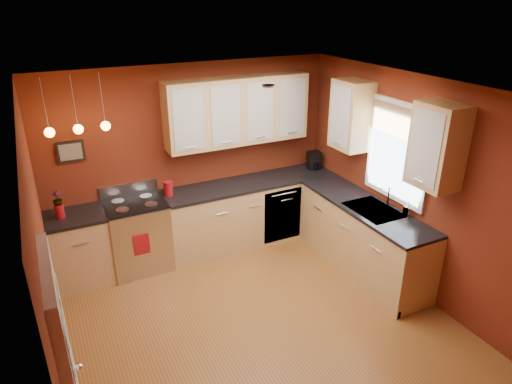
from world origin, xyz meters
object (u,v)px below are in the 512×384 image
soap_pump (408,209)px  coffee_maker (314,161)px  red_canister (168,188)px  gas_range (138,235)px  sink (373,211)px

soap_pump → coffee_maker: bearing=94.0°
red_canister → coffee_maker: coffee_maker is taller
coffee_maker → soap_pump: bearing=-77.2°
gas_range → sink: bearing=-29.8°
red_canister → soap_pump: 3.04m
red_canister → gas_range: bearing=-173.3°
gas_range → sink: (2.62, -1.50, 0.43)m
gas_range → coffee_maker: 2.80m
red_canister → soap_pump: size_ratio=1.06×
gas_range → soap_pump: bearing=-32.3°
soap_pump → red_canister: bearing=142.1°
sink → soap_pump: size_ratio=3.81×
gas_range → red_canister: bearing=6.7°
sink → coffee_maker: 1.55m
coffee_maker → soap_pump: coffee_maker is taller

